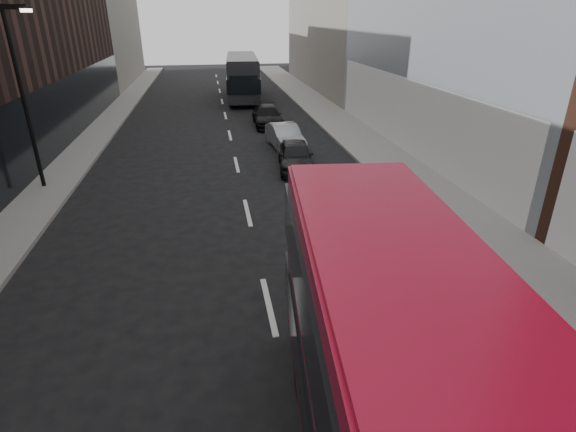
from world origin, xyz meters
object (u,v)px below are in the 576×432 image
car_a (296,156)px  car_b (285,137)px  grey_bus (242,76)px  car_c (267,116)px  street_lamp (23,88)px

car_a → car_b: car_a is taller
grey_bus → car_a: (0.83, -20.42, -1.25)m
grey_bus → car_c: size_ratio=2.55×
street_lamp → car_c: street_lamp is taller
grey_bus → car_b: size_ratio=2.80×
car_c → car_a: bearing=-88.4°
grey_bus → street_lamp: bearing=-112.0°
grey_bus → car_c: bearing=-82.7°
car_b → car_c: 5.77m
grey_bus → car_b: bearing=-83.2°
car_a → car_c: (-0.11, 9.46, -0.03)m
car_b → car_c: bearing=86.5°
car_b → car_a: bearing=-97.5°
car_b → car_c: size_ratio=0.91×
car_a → car_c: bearing=97.5°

